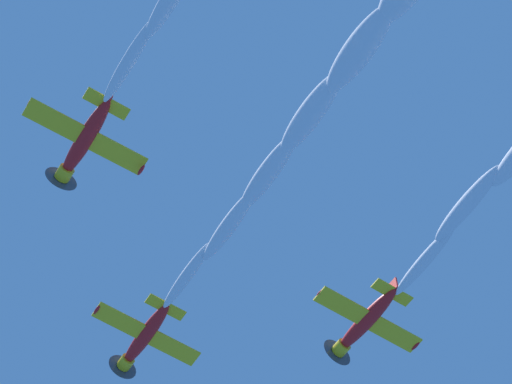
# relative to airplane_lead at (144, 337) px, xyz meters

# --- Properties ---
(airplane_lead) EXTENTS (8.72, 8.10, 2.60)m
(airplane_lead) POSITION_rel_airplane_lead_xyz_m (0.00, 0.00, 0.00)
(airplane_lead) COLOR red
(airplane_left_wingman) EXTENTS (8.71, 8.15, 2.73)m
(airplane_left_wingman) POSITION_rel_airplane_lead_xyz_m (3.25, 17.54, 0.34)
(airplane_left_wingman) COLOR red
(airplane_right_wingman) EXTENTS (8.72, 8.15, 2.59)m
(airplane_right_wingman) POSITION_rel_airplane_lead_xyz_m (-17.71, 3.00, -2.19)
(airplane_right_wingman) COLOR red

